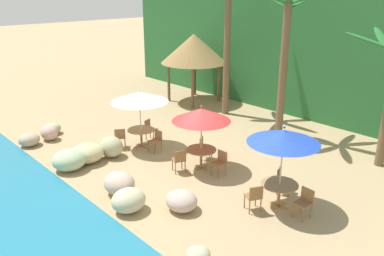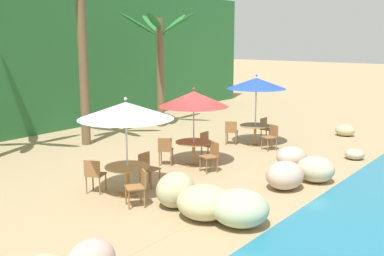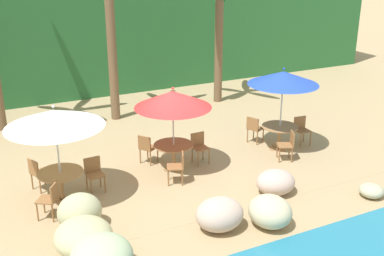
{
  "view_description": "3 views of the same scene",
  "coord_description": "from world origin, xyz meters",
  "px_view_note": "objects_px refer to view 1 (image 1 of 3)",
  "views": [
    {
      "loc": [
        9.51,
        -9.03,
        6.3
      ],
      "look_at": [
        -0.76,
        0.32,
        1.33
      ],
      "focal_mm": 37.68,
      "sensor_mm": 36.0,
      "label": 1
    },
    {
      "loc": [
        -11.05,
        -8.23,
        3.84
      ],
      "look_at": [
        0.38,
        0.6,
        1.03
      ],
      "focal_mm": 43.88,
      "sensor_mm": 36.0,
      "label": 2
    },
    {
      "loc": [
        -5.02,
        -10.89,
        5.74
      ],
      "look_at": [
        0.47,
        0.18,
        1.12
      ],
      "focal_mm": 44.64,
      "sensor_mm": 36.0,
      "label": 3
    }
  ],
  "objects_px": {
    "chair_white_inland": "(150,128)",
    "chair_white_left": "(120,137)",
    "palm_tree_nearest": "(227,25)",
    "umbrella_blue": "(284,136)",
    "umbrella_white": "(140,97)",
    "dining_table_red": "(201,152)",
    "chair_blue_inland": "(282,178)",
    "palapa_hut": "(194,49)",
    "dining_table_white": "(141,132)",
    "palm_tree_second": "(286,39)",
    "chair_red_left": "(179,159)",
    "chair_white_seaward": "(156,139)",
    "chair_blue_seaward": "(305,201)",
    "chair_blue_left": "(254,196)",
    "chair_red_inland": "(204,146)",
    "chair_red_seaward": "(220,161)",
    "umbrella_red": "(201,115)",
    "dining_table_blue": "(279,188)"
  },
  "relations": [
    {
      "from": "umbrella_white",
      "to": "umbrella_red",
      "type": "distance_m",
      "value": 3.18
    },
    {
      "from": "chair_white_inland",
      "to": "dining_table_blue",
      "type": "relative_size",
      "value": 0.79
    },
    {
      "from": "chair_white_seaward",
      "to": "palapa_hut",
      "type": "xyz_separation_m",
      "value": [
        -4.44,
        6.09,
        2.46
      ]
    },
    {
      "from": "umbrella_blue",
      "to": "palapa_hut",
      "type": "xyz_separation_m",
      "value": [
        -10.25,
        5.95,
        0.73
      ]
    },
    {
      "from": "dining_table_red",
      "to": "dining_table_blue",
      "type": "distance_m",
      "value": 3.49
    },
    {
      "from": "chair_white_inland",
      "to": "chair_red_left",
      "type": "height_order",
      "value": "same"
    },
    {
      "from": "chair_blue_seaward",
      "to": "palm_tree_nearest",
      "type": "height_order",
      "value": "palm_tree_nearest"
    },
    {
      "from": "dining_table_red",
      "to": "chair_blue_inland",
      "type": "distance_m",
      "value": 3.12
    },
    {
      "from": "umbrella_red",
      "to": "chair_blue_inland",
      "type": "distance_m",
      "value": 3.47
    },
    {
      "from": "umbrella_red",
      "to": "chair_blue_inland",
      "type": "xyz_separation_m",
      "value": [
        3.06,
        0.63,
        -1.52
      ]
    },
    {
      "from": "dining_table_blue",
      "to": "palm_tree_nearest",
      "type": "relative_size",
      "value": 0.16
    },
    {
      "from": "chair_white_inland",
      "to": "chair_white_left",
      "type": "height_order",
      "value": "same"
    },
    {
      "from": "chair_white_left",
      "to": "dining_table_red",
      "type": "xyz_separation_m",
      "value": [
        3.55,
        1.13,
        0.1
      ]
    },
    {
      "from": "chair_red_seaward",
      "to": "palm_tree_second",
      "type": "xyz_separation_m",
      "value": [
        -0.96,
        4.73,
        3.69
      ]
    },
    {
      "from": "chair_white_inland",
      "to": "umbrella_blue",
      "type": "xyz_separation_m",
      "value": [
        7.07,
        -0.48,
        1.73
      ]
    },
    {
      "from": "umbrella_white",
      "to": "chair_red_inland",
      "type": "distance_m",
      "value": 3.24
    },
    {
      "from": "chair_red_left",
      "to": "palapa_hut",
      "type": "relative_size",
      "value": 0.23
    },
    {
      "from": "chair_blue_inland",
      "to": "umbrella_red",
      "type": "bearing_deg",
      "value": -168.34
    },
    {
      "from": "chair_blue_seaward",
      "to": "palm_tree_second",
      "type": "distance_m",
      "value": 7.59
    },
    {
      "from": "chair_white_seaward",
      "to": "palm_tree_second",
      "type": "distance_m",
      "value": 6.66
    },
    {
      "from": "chair_white_seaward",
      "to": "chair_blue_left",
      "type": "bearing_deg",
      "value": -6.9
    },
    {
      "from": "chair_white_left",
      "to": "umbrella_blue",
      "type": "bearing_deg",
      "value": 8.3
    },
    {
      "from": "dining_table_red",
      "to": "chair_blue_inland",
      "type": "relative_size",
      "value": 1.26
    },
    {
      "from": "chair_red_inland",
      "to": "chair_red_left",
      "type": "xyz_separation_m",
      "value": [
        0.3,
        -1.49,
        0.0
      ]
    },
    {
      "from": "umbrella_blue",
      "to": "palm_tree_second",
      "type": "relative_size",
      "value": 0.41
    },
    {
      "from": "umbrella_blue",
      "to": "chair_white_left",
      "type": "bearing_deg",
      "value": -171.7
    },
    {
      "from": "chair_red_seaward",
      "to": "chair_blue_inland",
      "type": "xyz_separation_m",
      "value": [
        2.21,
        0.52,
        0.0
      ]
    },
    {
      "from": "chair_red_seaward",
      "to": "umbrella_white",
      "type": "bearing_deg",
      "value": -173.12
    },
    {
      "from": "chair_white_left",
      "to": "palm_tree_second",
      "type": "distance_m",
      "value": 7.82
    },
    {
      "from": "umbrella_red",
      "to": "palm_tree_nearest",
      "type": "distance_m",
      "value": 7.15
    },
    {
      "from": "chair_white_left",
      "to": "palapa_hut",
      "type": "bearing_deg",
      "value": 114.7
    },
    {
      "from": "chair_white_seaward",
      "to": "dining_table_blue",
      "type": "bearing_deg",
      "value": 1.36
    },
    {
      "from": "chair_blue_inland",
      "to": "palapa_hut",
      "type": "distance_m",
      "value": 11.38
    },
    {
      "from": "chair_white_inland",
      "to": "palm_tree_nearest",
      "type": "xyz_separation_m",
      "value": [
        -0.36,
        5.07,
        3.95
      ]
    },
    {
      "from": "chair_red_inland",
      "to": "palm_tree_nearest",
      "type": "xyz_separation_m",
      "value": [
        -3.4,
        4.78,
        3.95
      ]
    },
    {
      "from": "umbrella_white",
      "to": "palm_tree_nearest",
      "type": "relative_size",
      "value": 0.36
    },
    {
      "from": "chair_blue_inland",
      "to": "chair_blue_left",
      "type": "bearing_deg",
      "value": -84.54
    },
    {
      "from": "chair_blue_seaward",
      "to": "chair_white_left",
      "type": "bearing_deg",
      "value": -172.35
    },
    {
      "from": "umbrella_white",
      "to": "dining_table_red",
      "type": "relative_size",
      "value": 2.21
    },
    {
      "from": "umbrella_red",
      "to": "chair_red_left",
      "type": "distance_m",
      "value": 1.74
    },
    {
      "from": "dining_table_white",
      "to": "palm_tree_second",
      "type": "relative_size",
      "value": 0.18
    },
    {
      "from": "chair_white_inland",
      "to": "chair_white_left",
      "type": "distance_m",
      "value": 1.51
    },
    {
      "from": "chair_white_seaward",
      "to": "chair_white_left",
      "type": "relative_size",
      "value": 1.0
    },
    {
      "from": "chair_blue_left",
      "to": "umbrella_white",
      "type": "bearing_deg",
      "value": 175.15
    },
    {
      "from": "chair_red_seaward",
      "to": "umbrella_blue",
      "type": "height_order",
      "value": "umbrella_blue"
    },
    {
      "from": "chair_white_left",
      "to": "chair_red_inland",
      "type": "distance_m",
      "value": 3.51
    },
    {
      "from": "chair_white_inland",
      "to": "dining_table_red",
      "type": "xyz_separation_m",
      "value": [
        3.58,
        -0.37,
        0.1
      ]
    },
    {
      "from": "umbrella_white",
      "to": "palapa_hut",
      "type": "relative_size",
      "value": 0.64
    },
    {
      "from": "chair_red_inland",
      "to": "palm_tree_second",
      "type": "bearing_deg",
      "value": 84.19
    },
    {
      "from": "palm_tree_second",
      "to": "palapa_hut",
      "type": "height_order",
      "value": "palm_tree_second"
    }
  ]
}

